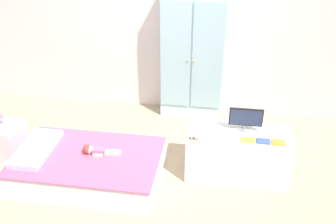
% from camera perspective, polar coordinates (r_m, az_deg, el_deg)
% --- Properties ---
extents(ground_plane, '(10.00, 10.00, 0.02)m').
position_cam_1_polar(ground_plane, '(3.97, -3.45, -9.91)').
color(ground_plane, tan).
extents(back_wall, '(6.40, 0.05, 2.70)m').
position_cam_1_polar(back_wall, '(4.75, 0.04, 15.50)').
color(back_wall, silver).
rests_on(back_wall, ground_plane).
extents(bed, '(1.48, 0.93, 0.26)m').
position_cam_1_polar(bed, '(3.97, -12.07, -8.10)').
color(bed, white).
rests_on(bed, ground_plane).
extents(pillow, '(0.32, 0.67, 0.06)m').
position_cam_1_polar(pillow, '(4.08, -19.53, -5.29)').
color(pillow, silver).
rests_on(pillow, bed).
extents(doll, '(0.39, 0.14, 0.10)m').
position_cam_1_polar(doll, '(3.89, -11.19, -5.80)').
color(doll, '#D6668E').
rests_on(doll, bed).
extents(nightstand, '(0.37, 0.37, 0.41)m').
position_cam_1_polar(nightstand, '(4.49, -23.80, -4.09)').
color(nightstand, silver).
rests_on(nightstand, ground_plane).
extents(wardrobe, '(0.78, 0.30, 1.64)m').
position_cam_1_polar(wardrobe, '(4.70, 3.76, 8.52)').
color(wardrobe, silver).
rests_on(wardrobe, ground_plane).
extents(tv_stand, '(1.03, 0.47, 0.49)m').
position_cam_1_polar(tv_stand, '(3.91, 10.60, -6.37)').
color(tv_stand, white).
rests_on(tv_stand, ground_plane).
extents(tv_monitor, '(0.33, 0.10, 0.25)m').
position_cam_1_polar(tv_monitor, '(3.77, 11.85, -0.90)').
color(tv_monitor, '#99999E').
rests_on(tv_monitor, tv_stand).
extents(rocking_horse_toy, '(0.09, 0.04, 0.10)m').
position_cam_1_polar(rocking_horse_toy, '(3.61, 4.08, -3.61)').
color(rocking_horse_toy, '#8E6642').
rests_on(rocking_horse_toy, tv_stand).
extents(book_yellow, '(0.13, 0.08, 0.02)m').
position_cam_1_polar(book_yellow, '(3.69, 12.18, -4.22)').
color(book_yellow, gold).
rests_on(book_yellow, tv_stand).
extents(book_blue, '(0.13, 0.09, 0.01)m').
position_cam_1_polar(book_blue, '(3.70, 14.41, -4.37)').
color(book_blue, blue).
rests_on(book_blue, tv_stand).
extents(book_orange, '(0.13, 0.11, 0.01)m').
position_cam_1_polar(book_orange, '(3.72, 16.57, -4.54)').
color(book_orange, orange).
rests_on(book_orange, tv_stand).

